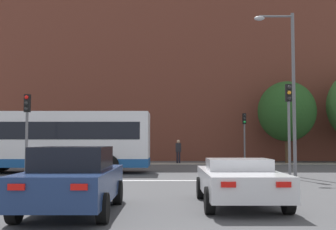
# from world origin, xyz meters

# --- Properties ---
(stop_line_strip) EXTENTS (8.92, 0.30, 0.01)m
(stop_line_strip) POSITION_xyz_m (0.00, 15.19, 0.00)
(stop_line_strip) COLOR silver
(stop_line_strip) RESTS_ON ground_plane
(far_pavement) EXTENTS (69.91, 2.50, 0.01)m
(far_pavement) POSITION_xyz_m (0.00, 28.69, 0.01)
(far_pavement) COLOR gray
(far_pavement) RESTS_ON ground_plane
(brick_civic_building) EXTENTS (38.64, 11.93, 27.94)m
(brick_civic_building) POSITION_xyz_m (1.08, 38.61, 10.59)
(brick_civic_building) COLOR brown
(brick_civic_building) RESTS_ON ground_plane
(car_saloon_left) EXTENTS (2.05, 4.34, 1.57)m
(car_saloon_left) POSITION_xyz_m (-1.98, 7.04, 0.79)
(car_saloon_left) COLOR navy
(car_saloon_left) RESTS_ON ground_plane
(car_roadster_right) EXTENTS (2.05, 4.33, 1.23)m
(car_roadster_right) POSITION_xyz_m (2.16, 8.22, 0.65)
(car_roadster_right) COLOR silver
(car_roadster_right) RESTS_ON ground_plane
(bus_crossing_lead) EXTENTS (10.32, 2.75, 3.23)m
(bus_crossing_lead) POSITION_xyz_m (-5.89, 19.60, 1.73)
(bus_crossing_lead) COLOR silver
(bus_crossing_lead) RESTS_ON ground_plane
(traffic_light_far_right) EXTENTS (0.26, 0.31, 3.77)m
(traffic_light_far_right) POSITION_xyz_m (5.99, 28.37, 2.56)
(traffic_light_far_right) COLOR slate
(traffic_light_far_right) RESTS_ON ground_plane
(traffic_light_near_left) EXTENTS (0.26, 0.31, 3.80)m
(traffic_light_near_left) POSITION_xyz_m (-6.06, 15.78, 2.57)
(traffic_light_near_left) COLOR slate
(traffic_light_near_left) RESTS_ON ground_plane
(traffic_light_far_left) EXTENTS (0.26, 0.31, 3.69)m
(traffic_light_far_left) POSITION_xyz_m (-5.50, 27.75, 2.51)
(traffic_light_far_left) COLOR slate
(traffic_light_far_left) RESTS_ON ground_plane
(traffic_light_near_right) EXTENTS (0.26, 0.31, 4.30)m
(traffic_light_near_right) POSITION_xyz_m (5.79, 16.11, 2.89)
(traffic_light_near_right) COLOR slate
(traffic_light_near_right) RESTS_ON ground_plane
(street_lamp_junction) EXTENTS (1.94, 0.36, 7.92)m
(street_lamp_junction) POSITION_xyz_m (6.04, 17.11, 4.76)
(street_lamp_junction) COLOR slate
(street_lamp_junction) RESTS_ON ground_plane
(pedestrian_waiting) EXTENTS (0.33, 0.45, 1.84)m
(pedestrian_waiting) POSITION_xyz_m (-3.36, 28.51, 1.09)
(pedestrian_waiting) COLOR #333851
(pedestrian_waiting) RESTS_ON ground_plane
(pedestrian_walking_east) EXTENTS (0.43, 0.29, 1.79)m
(pedestrian_walking_east) POSITION_xyz_m (1.07, 29.14, 1.06)
(pedestrian_walking_east) COLOR black
(pedestrian_walking_east) RESTS_ON ground_plane
(tree_by_building) EXTENTS (4.50, 4.50, 6.40)m
(tree_by_building) POSITION_xyz_m (9.62, 29.96, 4.03)
(tree_by_building) COLOR #4C3823
(tree_by_building) RESTS_ON ground_plane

